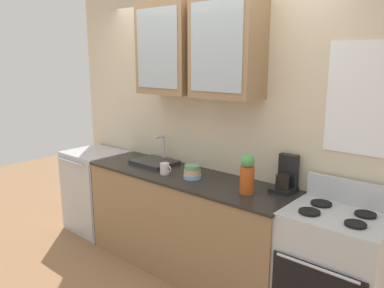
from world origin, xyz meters
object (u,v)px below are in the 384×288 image
Objects in this scene: bowl_stack at (192,172)px; sink_faucet at (155,161)px; vase at (247,174)px; dishwasher at (96,191)px; coffee_maker at (286,178)px; cup_near_sink at (165,169)px; stove_range at (332,276)px.

sink_faucet is at bearing 168.32° from bowl_stack.
vase is 0.34× the size of dishwasher.
vase reaches higher than coffee_maker.
sink_faucet reaches higher than cup_near_sink.
cup_near_sink is at bearing -30.11° from sink_faucet.
dishwasher is (-0.89, -0.10, -0.49)m from sink_faucet.
dishwasher is at bearing 179.14° from bowl_stack.
dishwasher is at bearing 175.71° from cup_near_sink.
bowl_stack is at bearing -11.68° from sink_faucet.
vase is at bearing -1.52° from bowl_stack.
coffee_maker is at bearing 51.89° from vase.
cup_near_sink is at bearing -176.32° from vase.
stove_range is at bearing 3.58° from cup_near_sink.
stove_range is 3.53× the size of vase.
bowl_stack is 0.17× the size of dishwasher.
vase is (0.57, -0.02, 0.10)m from bowl_stack.
sink_faucet reaches higher than bowl_stack.
stove_range is 1.19× the size of dishwasher.
sink_faucet is 1.44× the size of coffee_maker.
bowl_stack is 0.50× the size of vase.
bowl_stack is 1.29× the size of cup_near_sink.
bowl_stack is at bearing 14.36° from cup_near_sink.
stove_range is 2.67× the size of sink_faucet.
vase is 2.57× the size of cup_near_sink.
sink_faucet is at bearing 176.98° from stove_range.
sink_faucet is at bearing 149.89° from cup_near_sink.
stove_range is 7.04× the size of bowl_stack.
bowl_stack is (0.61, -0.13, 0.03)m from sink_faucet.
sink_faucet is 0.62m from bowl_stack.
sink_faucet is 1.39m from coffee_maker.
dishwasher is at bearing -179.91° from stove_range.
vase is (-0.69, -0.04, 0.62)m from stove_range.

